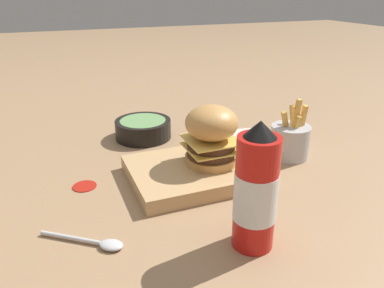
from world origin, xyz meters
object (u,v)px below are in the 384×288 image
Objects in this scene: burger at (211,135)px; spoon at (99,243)px; side_bowl at (143,128)px; ketchup_bottle at (256,191)px; serving_board at (192,172)px; fries_basket at (290,140)px.

spoon is (0.27, 0.15, -0.09)m from burger.
ketchup_bottle is at bearing 94.84° from side_bowl.
spoon is at bearing 34.52° from serving_board.
fries_basket reaches higher than spoon.
serving_board is 2.04× the size of spoon.
burger is 0.32m from spoon.
fries_basket is at bearing -175.05° from burger.
serving_board is 0.27m from side_bowl.
spoon is (0.19, 0.42, -0.02)m from side_bowl.
side_bowl is at bearing -73.76° from burger.
side_bowl is 1.17× the size of spoon.
ketchup_bottle is 1.45× the size of fries_basket.
fries_basket is 1.14× the size of spoon.
burger is 0.29m from side_bowl.
side_bowl is at bearing 102.71° from spoon.
fries_basket is (-0.26, -0.02, 0.03)m from serving_board.
burger reaches higher than spoon.
ketchup_bottle is (0.04, 0.24, 0.00)m from burger.
serving_board is at bearing 3.78° from fries_basket.
burger is at bearing 4.95° from fries_basket.
ketchup_bottle is 0.52m from side_bowl.
spoon is (0.23, -0.09, -0.09)m from ketchup_bottle.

